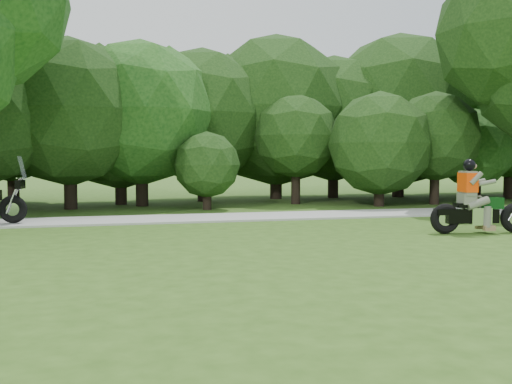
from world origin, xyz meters
name	(u,v)px	position (x,y,z in m)	size (l,w,h in m)	color
ground	(403,260)	(0.00, 0.00, 0.00)	(100.00, 100.00, 0.00)	#2F5016
walkway	(280,216)	(0.00, 8.00, 0.03)	(60.00, 2.20, 0.06)	#A4A49F
tree_line	(264,117)	(1.25, 14.61, 3.67)	(40.68, 10.92, 7.85)	black
chopper_motorcycle	(476,206)	(3.63, 2.98, 0.69)	(2.63, 0.82, 1.88)	black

